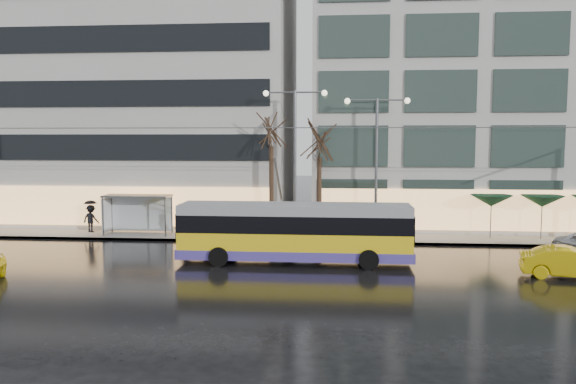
# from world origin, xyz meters

# --- Properties ---
(ground) EXTENTS (140.00, 140.00, 0.00)m
(ground) POSITION_xyz_m (0.00, 0.00, 0.00)
(ground) COLOR black
(ground) RESTS_ON ground
(sidewalk) EXTENTS (80.00, 10.00, 0.15)m
(sidewalk) POSITION_xyz_m (2.00, 14.00, 0.07)
(sidewalk) COLOR gray
(sidewalk) RESTS_ON ground
(kerb) EXTENTS (80.00, 0.10, 0.15)m
(kerb) POSITION_xyz_m (2.00, 9.05, 0.07)
(kerb) COLOR slate
(kerb) RESTS_ON ground
(building_left) EXTENTS (34.00, 14.00, 22.00)m
(building_left) POSITION_xyz_m (-16.00, 19.00, 11.15)
(building_left) COLOR #A8A7A1
(building_left) RESTS_ON sidewalk
(building_right) EXTENTS (32.00, 14.00, 25.00)m
(building_right) POSITION_xyz_m (19.00, 19.00, 12.65)
(building_right) COLOR #A8A7A1
(building_right) RESTS_ON sidewalk
(trolleybus) EXTENTS (11.60, 4.55, 5.37)m
(trolleybus) POSITION_xyz_m (2.51, 3.81, 1.45)
(trolleybus) COLOR yellow
(trolleybus) RESTS_ON ground
(catenary) EXTENTS (42.24, 5.12, 7.00)m
(catenary) POSITION_xyz_m (1.00, 7.94, 4.25)
(catenary) COLOR #595B60
(catenary) RESTS_ON ground
(bus_shelter) EXTENTS (4.20, 1.60, 2.51)m
(bus_shelter) POSITION_xyz_m (-8.38, 10.69, 1.96)
(bus_shelter) COLOR #595B60
(bus_shelter) RESTS_ON sidewalk
(street_lamp_near) EXTENTS (3.96, 0.36, 9.03)m
(street_lamp_near) POSITION_xyz_m (2.00, 10.80, 5.99)
(street_lamp_near) COLOR #595B60
(street_lamp_near) RESTS_ON sidewalk
(street_lamp_far) EXTENTS (3.96, 0.36, 8.53)m
(street_lamp_far) POSITION_xyz_m (7.00, 10.80, 5.71)
(street_lamp_far) COLOR #595B60
(street_lamp_far) RESTS_ON sidewalk
(tree_a) EXTENTS (3.20, 3.20, 8.40)m
(tree_a) POSITION_xyz_m (0.50, 11.00, 7.09)
(tree_a) COLOR black
(tree_a) RESTS_ON sidewalk
(tree_b) EXTENTS (3.20, 3.20, 7.70)m
(tree_b) POSITION_xyz_m (3.50, 11.20, 6.40)
(tree_b) COLOR black
(tree_b) RESTS_ON sidewalk
(parasol_a) EXTENTS (2.50, 2.50, 2.65)m
(parasol_a) POSITION_xyz_m (14.00, 11.00, 2.45)
(parasol_a) COLOR #595B60
(parasol_a) RESTS_ON sidewalk
(parasol_b) EXTENTS (2.50, 2.50, 2.65)m
(parasol_b) POSITION_xyz_m (17.00, 11.00, 2.45)
(parasol_b) COLOR #595B60
(parasol_b) RESTS_ON sidewalk
(taxi_b) EXTENTS (4.42, 2.36, 1.38)m
(taxi_b) POSITION_xyz_m (15.02, 1.72, 0.69)
(taxi_b) COLOR gold
(taxi_b) RESTS_ON ground
(pedestrian_a) EXTENTS (1.01, 1.03, 2.19)m
(pedestrian_a) POSITION_xyz_m (-4.68, 9.49, 1.56)
(pedestrian_a) COLOR black
(pedestrian_a) RESTS_ON sidewalk
(pedestrian_b) EXTENTS (1.17, 1.09, 1.93)m
(pedestrian_b) POSITION_xyz_m (-3.58, 10.20, 1.11)
(pedestrian_b) COLOR black
(pedestrian_b) RESTS_ON sidewalk
(pedestrian_c) EXTENTS (1.26, 0.98, 2.11)m
(pedestrian_c) POSITION_xyz_m (-11.33, 11.01, 1.27)
(pedestrian_c) COLOR black
(pedestrian_c) RESTS_ON sidewalk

